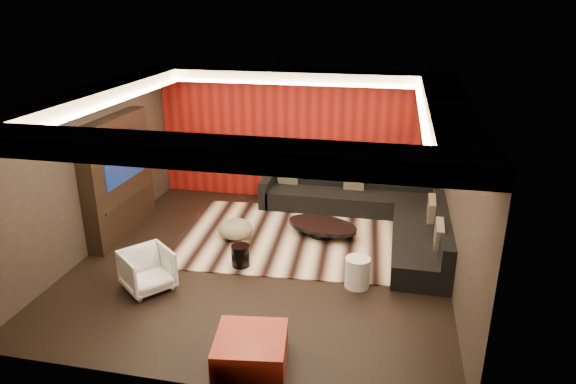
% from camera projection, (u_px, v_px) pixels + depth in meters
% --- Properties ---
extents(floor, '(6.00, 6.00, 0.02)m').
position_uv_depth(floor, '(263.00, 262.00, 8.59)').
color(floor, black).
rests_on(floor, ground).
extents(ceiling, '(6.00, 6.00, 0.02)m').
position_uv_depth(ceiling, '(260.00, 93.00, 7.59)').
color(ceiling, silver).
rests_on(ceiling, ground).
extents(wall_back, '(6.00, 0.02, 2.80)m').
position_uv_depth(wall_back, '(298.00, 136.00, 10.85)').
color(wall_back, black).
rests_on(wall_back, ground).
extents(wall_left, '(0.02, 6.00, 2.80)m').
position_uv_depth(wall_left, '(89.00, 171.00, 8.67)').
color(wall_left, black).
rests_on(wall_left, ground).
extents(wall_right, '(0.02, 6.00, 2.80)m').
position_uv_depth(wall_right, '(460.00, 197.00, 7.51)').
color(wall_right, black).
rests_on(wall_right, ground).
extents(red_feature_wall, '(5.98, 0.05, 2.78)m').
position_uv_depth(red_feature_wall, '(297.00, 137.00, 10.81)').
color(red_feature_wall, '#6B0C0A').
rests_on(red_feature_wall, ground).
extents(soffit_back, '(6.00, 0.60, 0.22)m').
position_uv_depth(soffit_back, '(295.00, 76.00, 10.11)').
color(soffit_back, silver).
rests_on(soffit_back, ground).
extents(soffit_front, '(6.00, 0.60, 0.22)m').
position_uv_depth(soffit_front, '(192.00, 151.00, 5.16)').
color(soffit_front, silver).
rests_on(soffit_front, ground).
extents(soffit_left, '(0.60, 4.80, 0.22)m').
position_uv_depth(soffit_left, '(96.00, 95.00, 8.15)').
color(soffit_left, silver).
rests_on(soffit_left, ground).
extents(soffit_right, '(0.60, 4.80, 0.22)m').
position_uv_depth(soffit_right, '(448.00, 109.00, 7.11)').
color(soffit_right, silver).
rests_on(soffit_right, ground).
extents(cove_back, '(4.80, 0.08, 0.04)m').
position_uv_depth(cove_back, '(292.00, 84.00, 9.83)').
color(cove_back, '#FFD899').
rests_on(cove_back, ground).
extents(cove_front, '(4.80, 0.08, 0.04)m').
position_uv_depth(cove_front, '(204.00, 150.00, 5.51)').
color(cove_front, '#FFD899').
rests_on(cove_front, ground).
extents(cove_left, '(0.08, 4.80, 0.04)m').
position_uv_depth(cove_left, '(116.00, 101.00, 8.12)').
color(cove_left, '#FFD899').
rests_on(cove_left, ground).
extents(cove_right, '(0.08, 4.80, 0.04)m').
position_uv_depth(cove_right, '(422.00, 114.00, 7.21)').
color(cove_right, '#FFD899').
rests_on(cove_right, ground).
extents(tv_surround, '(0.30, 2.00, 2.20)m').
position_uv_depth(tv_surround, '(118.00, 177.00, 9.29)').
color(tv_surround, black).
rests_on(tv_surround, ground).
extents(tv_screen, '(0.04, 1.30, 0.80)m').
position_uv_depth(tv_screen, '(124.00, 159.00, 9.14)').
color(tv_screen, black).
rests_on(tv_screen, ground).
extents(tv_shelf, '(0.04, 1.60, 0.04)m').
position_uv_depth(tv_shelf, '(129.00, 198.00, 9.41)').
color(tv_shelf, black).
rests_on(tv_shelf, ground).
extents(rug, '(4.16, 3.22, 0.02)m').
position_uv_depth(rug, '(291.00, 237.00, 9.46)').
color(rug, beige).
rests_on(rug, floor).
extents(coffee_table, '(1.66, 1.66, 0.22)m').
position_uv_depth(coffee_table, '(322.00, 229.00, 9.48)').
color(coffee_table, black).
rests_on(coffee_table, rug).
extents(drum_stool, '(0.34, 0.34, 0.36)m').
position_uv_depth(drum_stool, '(241.00, 256.00, 8.36)').
color(drum_stool, black).
rests_on(drum_stool, rug).
extents(striped_pouf, '(0.76, 0.76, 0.35)m').
position_uv_depth(striped_pouf, '(235.00, 229.00, 9.34)').
color(striped_pouf, beige).
rests_on(striped_pouf, rug).
extents(white_side_table, '(0.49, 0.49, 0.47)m').
position_uv_depth(white_side_table, '(357.00, 272.00, 7.78)').
color(white_side_table, silver).
rests_on(white_side_table, floor).
extents(orange_ottoman, '(0.95, 0.95, 0.37)m').
position_uv_depth(orange_ottoman, '(251.00, 350.00, 6.14)').
color(orange_ottoman, maroon).
rests_on(orange_ottoman, floor).
extents(armchair, '(0.96, 0.96, 0.63)m').
position_uv_depth(armchair, '(148.00, 270.00, 7.68)').
color(armchair, silver).
rests_on(armchair, floor).
extents(sectional_sofa, '(3.65, 3.50, 0.75)m').
position_uv_depth(sectional_sofa, '(374.00, 213.00, 9.87)').
color(sectional_sofa, black).
rests_on(sectional_sofa, floor).
extents(throw_pillows, '(3.23, 2.78, 0.50)m').
position_uv_depth(throw_pillows, '(371.00, 197.00, 9.68)').
color(throw_pillows, tan).
rests_on(throw_pillows, sectional_sofa).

